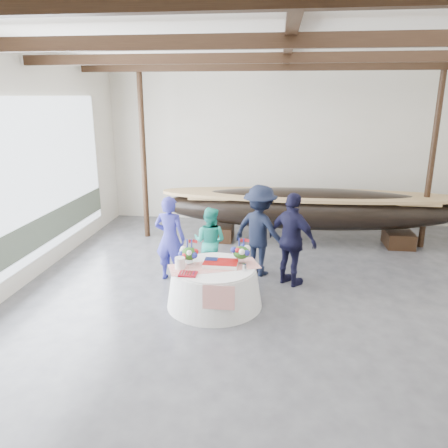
# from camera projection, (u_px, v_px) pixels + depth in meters

# --- Properties ---
(floor) EXTENTS (10.00, 12.00, 0.01)m
(floor) POSITION_uv_depth(u_px,v_px,m) (279.00, 317.00, 7.41)
(floor) COLOR #3D3D42
(floor) RESTS_ON ground
(wall_back) EXTENTS (10.00, 0.02, 4.50)m
(wall_back) POSITION_uv_depth(u_px,v_px,m) (282.00, 145.00, 12.48)
(wall_back) COLOR silver
(wall_back) RESTS_ON ground
(ceiling) EXTENTS (10.00, 12.00, 0.01)m
(ceiling) POSITION_uv_depth(u_px,v_px,m) (290.00, 30.00, 6.14)
(ceiling) COLOR white
(ceiling) RESTS_ON wall_back
(pavilion_structure) EXTENTS (9.80, 11.76, 4.50)m
(pavilion_structure) POSITION_uv_depth(u_px,v_px,m) (288.00, 70.00, 6.96)
(pavilion_structure) COLOR black
(pavilion_structure) RESTS_ON ground
(open_bay) EXTENTS (0.03, 7.00, 3.20)m
(open_bay) POSITION_uv_depth(u_px,v_px,m) (24.00, 192.00, 8.42)
(open_bay) COLOR silver
(open_bay) RESTS_ON ground
(longboat_display) EXTENTS (7.47, 1.49, 1.40)m
(longboat_display) POSITION_uv_depth(u_px,v_px,m) (309.00, 208.00, 10.94)
(longboat_display) COLOR black
(longboat_display) RESTS_ON ground
(banquet_table) EXTENTS (1.70, 1.70, 0.73)m
(banquet_table) POSITION_uv_depth(u_px,v_px,m) (214.00, 286.00, 7.76)
(banquet_table) COLOR silver
(banquet_table) RESTS_ON ground
(tabletop_items) EXTENTS (1.66, 1.08, 0.40)m
(tabletop_items) POSITION_uv_depth(u_px,v_px,m) (212.00, 256.00, 7.72)
(tabletop_items) COLOR red
(tabletop_items) RESTS_ON banquet_table
(guest_woman_blue) EXTENTS (0.68, 0.50, 1.74)m
(guest_woman_blue) POSITION_uv_depth(u_px,v_px,m) (170.00, 239.00, 8.72)
(guest_woman_blue) COLOR navy
(guest_woman_blue) RESTS_ON ground
(guest_woman_teal) EXTENTS (0.81, 0.70, 1.45)m
(guest_woman_teal) POSITION_uv_depth(u_px,v_px,m) (210.00, 241.00, 8.99)
(guest_woman_teal) COLOR #21AD96
(guest_woman_teal) RESTS_ON ground
(guest_man_left) EXTENTS (1.41, 1.23, 1.89)m
(guest_man_left) POSITION_uv_depth(u_px,v_px,m) (260.00, 231.00, 8.97)
(guest_man_left) COLOR black
(guest_man_left) RESTS_ON ground
(guest_man_right) EXTENTS (1.13, 1.03, 1.86)m
(guest_man_right) POSITION_uv_depth(u_px,v_px,m) (292.00, 240.00, 8.45)
(guest_man_right) COLOR black
(guest_man_right) RESTS_ON ground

